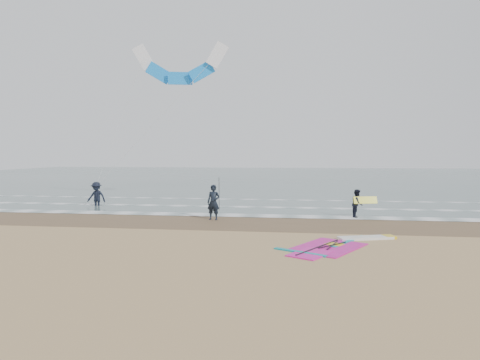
# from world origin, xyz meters

# --- Properties ---
(ground) EXTENTS (120.00, 120.00, 0.00)m
(ground) POSITION_xyz_m (0.00, 0.00, 0.00)
(ground) COLOR tan
(ground) RESTS_ON ground
(sea_water) EXTENTS (120.00, 80.00, 0.02)m
(sea_water) POSITION_xyz_m (0.00, 48.00, 0.01)
(sea_water) COLOR #47605E
(sea_water) RESTS_ON ground
(wet_sand_band) EXTENTS (120.00, 5.00, 0.01)m
(wet_sand_band) POSITION_xyz_m (0.00, 6.00, 0.00)
(wet_sand_band) COLOR brown
(wet_sand_band) RESTS_ON ground
(foam_waterline) EXTENTS (120.00, 9.15, 0.02)m
(foam_waterline) POSITION_xyz_m (0.00, 10.44, 0.03)
(foam_waterline) COLOR white
(foam_waterline) RESTS_ON ground
(windsurf_rig) EXTENTS (4.83, 4.57, 0.12)m
(windsurf_rig) POSITION_xyz_m (3.10, 1.16, 0.03)
(windsurf_rig) COLOR white
(windsurf_rig) RESTS_ON ground
(person_standing) EXTENTS (0.72, 0.52, 1.84)m
(person_standing) POSITION_xyz_m (-2.86, 6.58, 0.92)
(person_standing) COLOR black
(person_standing) RESTS_ON ground
(person_walking) EXTENTS (0.77, 0.88, 1.53)m
(person_walking) POSITION_xyz_m (4.68, 8.44, 0.76)
(person_walking) COLOR black
(person_walking) RESTS_ON ground
(person_wading) EXTENTS (1.29, 0.78, 1.95)m
(person_wading) POSITION_xyz_m (-11.66, 11.25, 0.97)
(person_wading) COLOR black
(person_wading) RESTS_ON ground
(held_pole) EXTENTS (0.17, 0.86, 1.82)m
(held_pole) POSITION_xyz_m (-2.56, 6.58, 1.35)
(held_pole) COLOR black
(held_pole) RESTS_ON ground
(carried_kiteboard) EXTENTS (1.30, 0.51, 0.39)m
(carried_kiteboard) POSITION_xyz_m (5.08, 8.34, 0.97)
(carried_kiteboard) COLOR yellow
(carried_kiteboard) RESTS_ON ground
(surf_kite) EXTENTS (8.39, 3.00, 9.79)m
(surf_kite) POSITION_xyz_m (-6.70, 13.93, 9.41)
(surf_kite) COLOR white
(surf_kite) RESTS_ON ground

